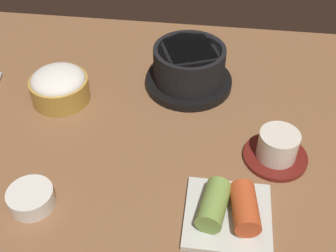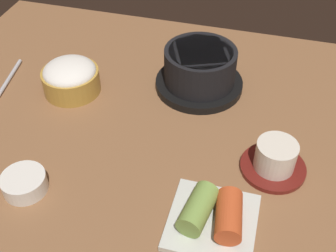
# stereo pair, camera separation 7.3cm
# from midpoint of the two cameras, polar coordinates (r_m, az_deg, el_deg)

# --- Properties ---
(dining_table) EXTENTS (1.00, 0.76, 0.02)m
(dining_table) POSITION_cam_midpoint_polar(r_m,az_deg,el_deg) (0.77, -3.97, -1.17)
(dining_table) COLOR brown
(dining_table) RESTS_ON ground
(stone_pot) EXTENTS (0.17, 0.17, 0.09)m
(stone_pot) POSITION_cam_midpoint_polar(r_m,az_deg,el_deg) (0.84, 0.33, 7.69)
(stone_pot) COLOR black
(stone_pot) RESTS_ON dining_table
(rice_bowl) EXTENTS (0.11, 0.11, 0.07)m
(rice_bowl) POSITION_cam_midpoint_polar(r_m,az_deg,el_deg) (0.84, -16.75, 5.10)
(rice_bowl) COLOR #B78C38
(rice_bowl) RESTS_ON dining_table
(tea_cup_with_saucer) EXTENTS (0.11, 0.11, 0.06)m
(tea_cup_with_saucer) POSITION_cam_midpoint_polar(r_m,az_deg,el_deg) (0.71, 11.57, -3.06)
(tea_cup_with_saucer) COLOR maroon
(tea_cup_with_saucer) RESTS_ON dining_table
(kimchi_plate) EXTENTS (0.13, 0.13, 0.05)m
(kimchi_plate) POSITION_cam_midpoint_polar(r_m,az_deg,el_deg) (0.63, 4.77, -11.35)
(kimchi_plate) COLOR silver
(kimchi_plate) RESTS_ON dining_table
(side_bowl_near) EXTENTS (0.07, 0.07, 0.03)m
(side_bowl_near) POSITION_cam_midpoint_polar(r_m,az_deg,el_deg) (0.68, -20.81, -9.10)
(side_bowl_near) COLOR white
(side_bowl_near) RESTS_ON dining_table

